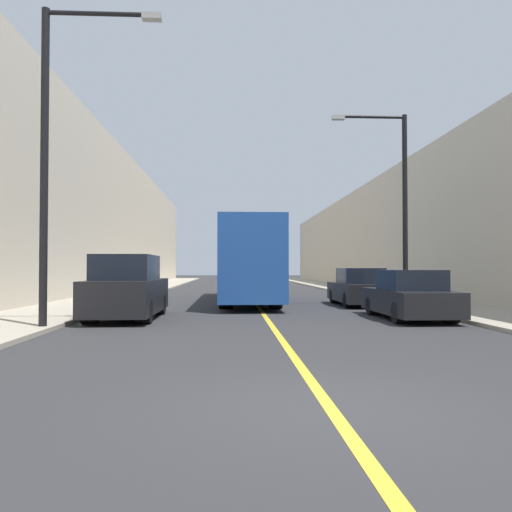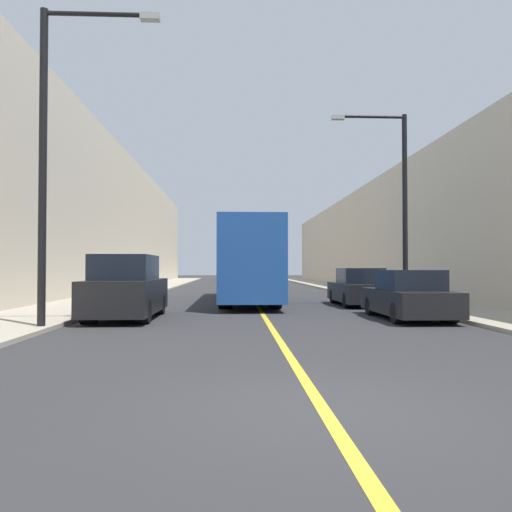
{
  "view_description": "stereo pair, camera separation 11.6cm",
  "coord_description": "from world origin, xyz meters",
  "px_view_note": "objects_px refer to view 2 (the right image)",
  "views": [
    {
      "loc": [
        -1.12,
        -5.57,
        1.58
      ],
      "look_at": [
        0.01,
        16.71,
        2.11
      ],
      "focal_mm": 35.0,
      "sensor_mm": 36.0,
      "label": 1
    },
    {
      "loc": [
        -1.01,
        -5.58,
        1.58
      ],
      "look_at": [
        0.01,
        16.71,
        2.11
      ],
      "focal_mm": 35.0,
      "sensor_mm": 36.0,
      "label": 2
    }
  ],
  "objects_px": {
    "car_right_near": "(408,297)",
    "street_lamp_left": "(54,143)",
    "bus": "(247,262)",
    "parked_suv_left": "(126,290)",
    "car_right_mid": "(359,289)",
    "street_lamp_right": "(398,195)"
  },
  "relations": [
    {
      "from": "parked_suv_left",
      "to": "car_right_near",
      "type": "distance_m",
      "value": 8.72
    },
    {
      "from": "car_right_near",
      "to": "car_right_mid",
      "type": "xyz_separation_m",
      "value": [
        -0.12,
        5.52,
        0.02
      ]
    },
    {
      "from": "parked_suv_left",
      "to": "street_lamp_left",
      "type": "relative_size",
      "value": 0.57
    },
    {
      "from": "bus",
      "to": "street_lamp_right",
      "type": "bearing_deg",
      "value": -31.6
    },
    {
      "from": "car_right_mid",
      "to": "street_lamp_right",
      "type": "bearing_deg",
      "value": -39.57
    },
    {
      "from": "bus",
      "to": "parked_suv_left",
      "type": "xyz_separation_m",
      "value": [
        -3.96,
        -7.62,
        -0.97
      ]
    },
    {
      "from": "bus",
      "to": "parked_suv_left",
      "type": "height_order",
      "value": "bus"
    },
    {
      "from": "parked_suv_left",
      "to": "street_lamp_left",
      "type": "xyz_separation_m",
      "value": [
        -1.28,
        -2.75,
        3.86
      ]
    },
    {
      "from": "parked_suv_left",
      "to": "car_right_mid",
      "type": "height_order",
      "value": "parked_suv_left"
    },
    {
      "from": "parked_suv_left",
      "to": "car_right_near",
      "type": "xyz_separation_m",
      "value": [
        8.7,
        -0.46,
        -0.23
      ]
    },
    {
      "from": "car_right_near",
      "to": "parked_suv_left",
      "type": "bearing_deg",
      "value": 176.95
    },
    {
      "from": "parked_suv_left",
      "to": "street_lamp_left",
      "type": "bearing_deg",
      "value": -114.9
    },
    {
      "from": "parked_suv_left",
      "to": "car_right_near",
      "type": "bearing_deg",
      "value": -3.05
    },
    {
      "from": "parked_suv_left",
      "to": "street_lamp_right",
      "type": "height_order",
      "value": "street_lamp_right"
    },
    {
      "from": "bus",
      "to": "street_lamp_left",
      "type": "height_order",
      "value": "street_lamp_left"
    },
    {
      "from": "car_right_near",
      "to": "street_lamp_left",
      "type": "relative_size",
      "value": 0.53
    },
    {
      "from": "car_right_near",
      "to": "street_lamp_right",
      "type": "relative_size",
      "value": 0.57
    },
    {
      "from": "bus",
      "to": "street_lamp_left",
      "type": "xyz_separation_m",
      "value": [
        -5.23,
        -10.37,
        2.89
      ]
    },
    {
      "from": "car_right_near",
      "to": "car_right_mid",
      "type": "relative_size",
      "value": 1.01
    },
    {
      "from": "car_right_near",
      "to": "car_right_mid",
      "type": "distance_m",
      "value": 5.52
    },
    {
      "from": "car_right_near",
      "to": "street_lamp_right",
      "type": "xyz_separation_m",
      "value": [
        1.19,
        4.44,
        3.83
      ]
    },
    {
      "from": "parked_suv_left",
      "to": "street_lamp_right",
      "type": "xyz_separation_m",
      "value": [
        9.89,
        3.97,
        3.6
      ]
    }
  ]
}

